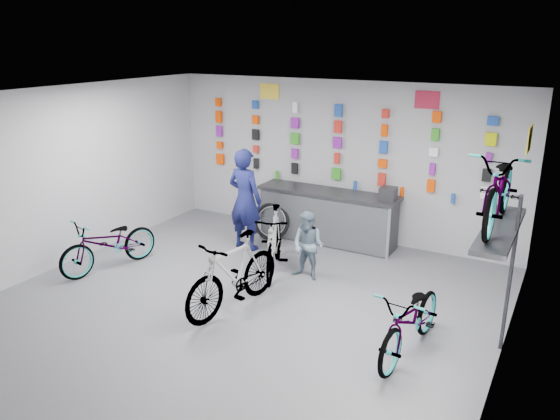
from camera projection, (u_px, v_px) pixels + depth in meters
The scene contains 20 objects.
floor at pixel (220, 322), 7.51m from camera, with size 8.00×8.00×0.00m, color #4D4D52.
ceiling at pixel (211, 101), 6.60m from camera, with size 8.00×8.00×0.00m, color white.
wall_back at pixel (338, 160), 10.38m from camera, with size 7.00×7.00×0.00m, color #B0B0B2.
wall_left at pixel (36, 184), 8.68m from camera, with size 8.00×8.00×0.00m, color #B0B0B2.
wall_right at pixel (503, 273), 5.43m from camera, with size 8.00×8.00×0.00m, color #B0B0B2.
counter at pixel (327, 217), 10.31m from camera, with size 2.70×0.66×1.00m.
merch_wall at pixel (338, 146), 10.23m from camera, with size 5.57×0.08×1.57m.
wall_bracket at pixel (502, 237), 6.52m from camera, with size 0.39×1.90×2.00m.
sign_left at pixel (269, 91), 10.69m from camera, with size 0.42×0.02×0.30m, color yellow.
sign_right at pixel (427, 100), 9.26m from camera, with size 0.42×0.02×0.30m, color #B6213C.
sign_side at pixel (529, 139), 6.09m from camera, with size 0.02×0.40×0.30m, color yellow.
bike_left at pixel (109, 244), 9.08m from camera, with size 0.61×1.75×0.92m, color gray.
bike_center at pixel (233, 274), 7.70m from camera, with size 0.52×1.85×1.11m, color gray.
bike_right at pixel (412, 320), 6.63m from camera, with size 0.61×1.75×0.92m, color gray.
bike_service at pixel (274, 242), 8.94m from camera, with size 0.51×1.79×1.08m, color gray.
bike_wall at pixel (501, 188), 6.38m from camera, with size 0.63×1.80×0.95m, color gray.
clerk at pixel (245, 199), 9.87m from camera, with size 0.68×0.45×1.87m, color #14184C.
customer at pixel (308, 246), 8.70m from camera, with size 0.55×0.43×1.12m, color slate.
spare_wheel at pixel (272, 221), 10.50m from camera, with size 0.76×0.38×0.72m.
register at pixel (388, 194), 9.59m from camera, with size 0.28×0.30×0.22m, color black.
Camera 1 is at (3.98, -5.44, 3.75)m, focal length 35.00 mm.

